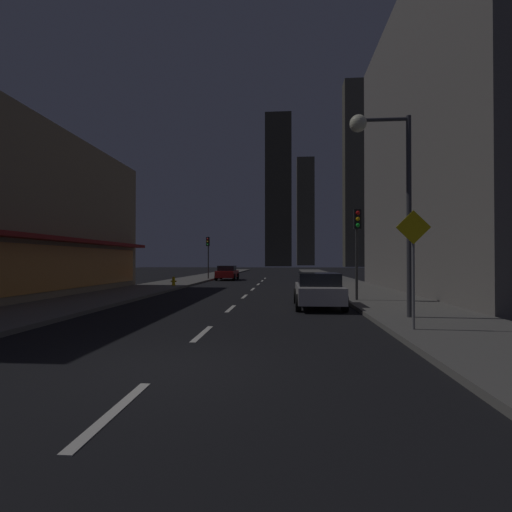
{
  "coord_description": "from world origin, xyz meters",
  "views": [
    {
      "loc": [
        2.22,
        -6.73,
        1.97
      ],
      "look_at": [
        0.0,
        21.64,
        2.31
      ],
      "focal_mm": 26.32,
      "sensor_mm": 36.0,
      "label": 1
    }
  ],
  "objects_px": {
    "car_parked_near": "(318,290)",
    "traffic_light_far_left": "(208,248)",
    "pedestrian_crossing_sign": "(413,259)",
    "car_parked_far": "(227,273)",
    "fire_hydrant_far_left": "(174,281)",
    "traffic_light_near_right": "(357,234)",
    "street_lamp_right": "(383,165)"
  },
  "relations": [
    {
      "from": "car_parked_far",
      "to": "fire_hydrant_far_left",
      "type": "bearing_deg",
      "value": -102.31
    },
    {
      "from": "car_parked_near",
      "to": "fire_hydrant_far_left",
      "type": "bearing_deg",
      "value": 131.09
    },
    {
      "from": "pedestrian_crossing_sign",
      "to": "car_parked_far",
      "type": "bearing_deg",
      "value": 108.75
    },
    {
      "from": "car_parked_near",
      "to": "traffic_light_near_right",
      "type": "xyz_separation_m",
      "value": [
        1.9,
        1.58,
        2.45
      ]
    },
    {
      "from": "car_parked_near",
      "to": "street_lamp_right",
      "type": "xyz_separation_m",
      "value": [
        1.78,
        -3.47,
        4.33
      ]
    },
    {
      "from": "fire_hydrant_far_left",
      "to": "traffic_light_far_left",
      "type": "height_order",
      "value": "traffic_light_far_left"
    },
    {
      "from": "street_lamp_right",
      "to": "traffic_light_near_right",
      "type": "bearing_deg",
      "value": 88.64
    },
    {
      "from": "car_parked_far",
      "to": "street_lamp_right",
      "type": "distance_m",
      "value": 26.82
    },
    {
      "from": "car_parked_near",
      "to": "car_parked_far",
      "type": "xyz_separation_m",
      "value": [
        -7.2,
        21.44,
        0.0
      ]
    },
    {
      "from": "street_lamp_right",
      "to": "traffic_light_far_left",
      "type": "bearing_deg",
      "value": 113.84
    },
    {
      "from": "street_lamp_right",
      "to": "pedestrian_crossing_sign",
      "type": "distance_m",
      "value": 3.76
    },
    {
      "from": "car_parked_near",
      "to": "traffic_light_near_right",
      "type": "bearing_deg",
      "value": 39.75
    },
    {
      "from": "fire_hydrant_far_left",
      "to": "traffic_light_far_left",
      "type": "relative_size",
      "value": 0.16
    },
    {
      "from": "car_parked_far",
      "to": "street_lamp_right",
      "type": "height_order",
      "value": "street_lamp_right"
    },
    {
      "from": "fire_hydrant_far_left",
      "to": "traffic_light_near_right",
      "type": "bearing_deg",
      "value": -39.25
    },
    {
      "from": "street_lamp_right",
      "to": "car_parked_far",
      "type": "bearing_deg",
      "value": 109.83
    },
    {
      "from": "fire_hydrant_far_left",
      "to": "traffic_light_far_left",
      "type": "bearing_deg",
      "value": 87.77
    },
    {
      "from": "car_parked_far",
      "to": "fire_hydrant_far_left",
      "type": "xyz_separation_m",
      "value": [
        -2.3,
        -10.54,
        -0.29
      ]
    },
    {
      "from": "car_parked_near",
      "to": "traffic_light_far_left",
      "type": "height_order",
      "value": "traffic_light_far_left"
    },
    {
      "from": "car_parked_far",
      "to": "street_lamp_right",
      "type": "bearing_deg",
      "value": -70.17
    },
    {
      "from": "street_lamp_right",
      "to": "pedestrian_crossing_sign",
      "type": "height_order",
      "value": "street_lamp_right"
    },
    {
      "from": "fire_hydrant_far_left",
      "to": "pedestrian_crossing_sign",
      "type": "height_order",
      "value": "pedestrian_crossing_sign"
    },
    {
      "from": "traffic_light_near_right",
      "to": "pedestrian_crossing_sign",
      "type": "height_order",
      "value": "traffic_light_near_right"
    },
    {
      "from": "traffic_light_near_right",
      "to": "traffic_light_far_left",
      "type": "relative_size",
      "value": 1.0
    },
    {
      "from": "car_parked_far",
      "to": "pedestrian_crossing_sign",
      "type": "distance_m",
      "value": 28.64
    },
    {
      "from": "fire_hydrant_far_left",
      "to": "pedestrian_crossing_sign",
      "type": "distance_m",
      "value": 20.22
    },
    {
      "from": "traffic_light_near_right",
      "to": "car_parked_far",
      "type": "bearing_deg",
      "value": 114.62
    },
    {
      "from": "fire_hydrant_far_left",
      "to": "car_parked_near",
      "type": "bearing_deg",
      "value": -48.91
    },
    {
      "from": "street_lamp_right",
      "to": "pedestrian_crossing_sign",
      "type": "bearing_deg",
      "value": -84.27
    },
    {
      "from": "car_parked_near",
      "to": "traffic_light_far_left",
      "type": "distance_m",
      "value": 23.16
    },
    {
      "from": "car_parked_near",
      "to": "car_parked_far",
      "type": "bearing_deg",
      "value": 108.57
    },
    {
      "from": "car_parked_far",
      "to": "traffic_light_far_left",
      "type": "height_order",
      "value": "traffic_light_far_left"
    }
  ]
}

